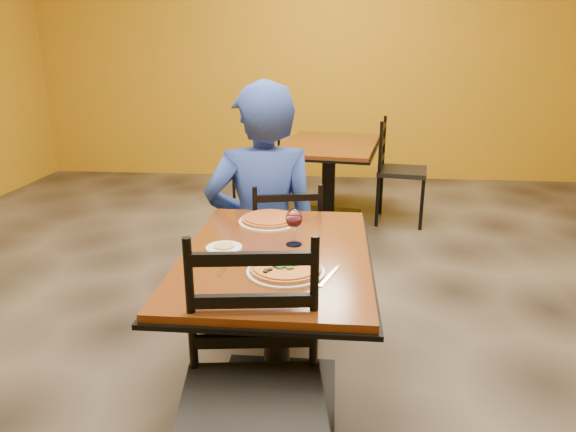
# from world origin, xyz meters

# --- Properties ---
(floor) EXTENTS (7.00, 8.00, 0.01)m
(floor) POSITION_xyz_m (0.00, 0.00, 0.00)
(floor) COLOR black
(floor) RESTS_ON ground
(wall_back) EXTENTS (7.00, 0.01, 3.00)m
(wall_back) POSITION_xyz_m (0.00, 4.00, 1.50)
(wall_back) COLOR #C17C15
(wall_back) RESTS_ON ground
(table_main) EXTENTS (0.83, 1.23, 0.75)m
(table_main) POSITION_xyz_m (0.00, -0.50, 0.56)
(table_main) COLOR #62270F
(table_main) RESTS_ON floor
(table_second) EXTENTS (1.06, 1.42, 0.75)m
(table_second) POSITION_xyz_m (0.19, 2.23, 0.56)
(table_second) COLOR #62270F
(table_second) RESTS_ON floor
(chair_main_near) EXTENTS (0.51, 0.51, 1.02)m
(chair_main_near) POSITION_xyz_m (0.01, -1.24, 0.51)
(chair_main_near) COLOR black
(chair_main_near) RESTS_ON floor
(chair_main_far) EXTENTS (0.48, 0.48, 0.88)m
(chair_main_far) POSITION_xyz_m (-0.04, 0.30, 0.44)
(chair_main_far) COLOR black
(chair_main_far) RESTS_ON floor
(chair_second_left) EXTENTS (0.44, 0.44, 0.85)m
(chair_second_left) POSITION_xyz_m (-0.49, 2.23, 0.43)
(chair_second_left) COLOR black
(chair_second_left) RESTS_ON floor
(chair_second_right) EXTENTS (0.51, 0.51, 0.98)m
(chair_second_right) POSITION_xyz_m (0.88, 2.23, 0.49)
(chair_second_right) COLOR black
(chair_second_right) RESTS_ON floor
(diner) EXTENTS (0.77, 0.59, 1.44)m
(diner) POSITION_xyz_m (-0.17, 0.32, 0.72)
(diner) COLOR navy
(diner) RESTS_ON floor
(plate_main) EXTENTS (0.31, 0.31, 0.01)m
(plate_main) POSITION_xyz_m (0.06, -0.72, 0.76)
(plate_main) COLOR white
(plate_main) RESTS_ON table_main
(pizza_main) EXTENTS (0.28, 0.28, 0.02)m
(pizza_main) POSITION_xyz_m (0.06, -0.72, 0.77)
(pizza_main) COLOR #912D0A
(pizza_main) RESTS_ON plate_main
(plate_far) EXTENTS (0.31, 0.31, 0.01)m
(plate_far) POSITION_xyz_m (-0.08, -0.11, 0.76)
(plate_far) COLOR white
(plate_far) RESTS_ON table_main
(pizza_far) EXTENTS (0.28, 0.28, 0.02)m
(pizza_far) POSITION_xyz_m (-0.08, -0.11, 0.77)
(pizza_far) COLOR #BF6924
(pizza_far) RESTS_ON plate_far
(side_plate) EXTENTS (0.16, 0.16, 0.01)m
(side_plate) POSITION_xyz_m (-0.23, -0.49, 0.76)
(side_plate) COLOR white
(side_plate) RESTS_ON table_main
(dip) EXTENTS (0.09, 0.09, 0.01)m
(dip) POSITION_xyz_m (-0.23, -0.49, 0.76)
(dip) COLOR tan
(dip) RESTS_ON side_plate
(wine_glass) EXTENTS (0.08, 0.08, 0.18)m
(wine_glass) POSITION_xyz_m (0.07, -0.41, 0.84)
(wine_glass) COLOR white
(wine_glass) RESTS_ON table_main
(fork) EXTENTS (0.03, 0.19, 0.00)m
(fork) POSITION_xyz_m (-0.18, -0.68, 0.75)
(fork) COLOR silver
(fork) RESTS_ON table_main
(knife) EXTENTS (0.08, 0.20, 0.00)m
(knife) POSITION_xyz_m (0.24, -0.73, 0.75)
(knife) COLOR silver
(knife) RESTS_ON table_main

